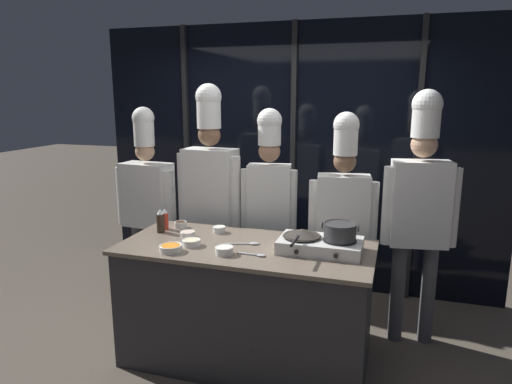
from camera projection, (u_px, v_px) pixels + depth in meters
The scene contains 21 objects.
ground_plane at pixel (246, 358), 3.53m from camera, with size 24.00×24.00×0.00m, color brown.
window_wall_back at pixel (294, 159), 4.69m from camera, with size 4.19×0.09×2.70m.
demo_counter at pixel (246, 303), 3.44m from camera, with size 1.85×0.84×0.92m.
portable_stove at pixel (320, 245), 3.20m from camera, with size 0.58×0.35×0.10m.
frying_pan at pixel (302, 233), 3.22m from camera, with size 0.27×0.47×0.05m.
stock_pot at pixel (340, 231), 3.14m from camera, with size 0.25×0.23×0.12m.
squeeze_bottle_chili at pixel (165, 219), 3.73m from camera, with size 0.06×0.06×0.17m.
squeeze_bottle_soy at pixel (161, 221), 3.64m from camera, with size 0.06×0.06×0.19m.
prep_bowl_noodles at pixel (191, 242), 3.33m from camera, with size 0.14×0.14×0.05m.
prep_bowl_rice at pixel (224, 250), 3.15m from camera, with size 0.13×0.13×0.06m.
prep_bowl_chicken at pixel (188, 234), 3.53m from camera, with size 0.12×0.12×0.05m.
prep_bowl_carrots at pixel (171, 248), 3.21m from camera, with size 0.16×0.16×0.05m.
prep_bowl_soy_glaze at pixel (180, 224), 3.78m from camera, with size 0.10×0.10×0.05m.
prep_bowl_bean_sprouts at pixel (219, 229), 3.65m from camera, with size 0.10×0.10×0.05m.
serving_spoon_slotted at pixel (257, 255), 3.13m from camera, with size 0.21×0.04×0.02m.
serving_spoon_solid at pixel (250, 243), 3.36m from camera, with size 0.24×0.11×0.02m.
chef_head at pixel (147, 196), 4.36m from camera, with size 0.62×0.28×1.89m.
chef_sous at pixel (210, 185), 4.12m from camera, with size 0.62×0.28×2.10m.
chef_line at pixel (269, 196), 3.96m from camera, with size 0.48×0.25×1.89m.
chef_pastry at pixel (343, 211), 3.70m from camera, with size 0.55×0.28×1.87m.
chef_apprentice at pixel (420, 201), 3.55m from camera, with size 0.57×0.30×2.04m.
Camera 1 is at (1.02, -3.01, 2.02)m, focal length 32.00 mm.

